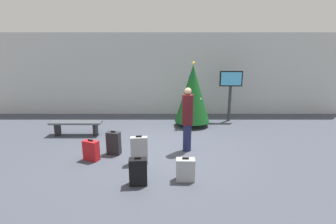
% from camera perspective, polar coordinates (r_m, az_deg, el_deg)
% --- Properties ---
extents(ground_plane, '(16.00, 16.00, 0.00)m').
position_cam_1_polar(ground_plane, '(7.29, -0.71, -8.61)').
color(ground_plane, '#424754').
extents(back_wall, '(16.00, 0.20, 3.59)m').
position_cam_1_polar(back_wall, '(11.04, -0.57, 8.75)').
color(back_wall, '#B7BCC1').
rests_on(back_wall, ground_plane).
extents(holiday_tree, '(1.33, 1.33, 2.44)m').
position_cam_1_polar(holiday_tree, '(9.26, 5.52, 4.29)').
color(holiday_tree, '#4C3319').
rests_on(holiday_tree, ground_plane).
extents(flight_info_kiosk, '(0.90, 0.12, 2.05)m').
position_cam_1_polar(flight_info_kiosk, '(10.20, 14.16, 5.88)').
color(flight_info_kiosk, '#333338').
rests_on(flight_info_kiosk, ground_plane).
extents(waiting_bench, '(1.73, 0.44, 0.48)m').
position_cam_1_polar(waiting_bench, '(8.91, -20.89, -2.82)').
color(waiting_bench, '#4C5159').
rests_on(waiting_bench, ground_plane).
extents(traveller_0, '(0.39, 0.39, 1.84)m').
position_cam_1_polar(traveller_0, '(6.90, 4.33, -1.39)').
color(traveller_0, '#1E234C').
rests_on(traveller_0, ground_plane).
extents(suitcase_0, '(0.42, 0.24, 0.55)m').
position_cam_1_polar(suitcase_0, '(5.57, 3.86, -13.27)').
color(suitcase_0, '#9EA0A5').
rests_on(suitcase_0, ground_plane).
extents(suitcase_1, '(0.40, 0.27, 0.68)m').
position_cam_1_polar(suitcase_1, '(7.00, -12.81, -7.14)').
color(suitcase_1, '#232326').
rests_on(suitcase_1, ground_plane).
extents(suitcase_2, '(0.44, 0.20, 0.76)m').
position_cam_1_polar(suitcase_2, '(6.30, -6.98, -8.92)').
color(suitcase_2, '#9EA0A5').
rests_on(suitcase_2, ground_plane).
extents(suitcase_3, '(0.40, 0.26, 0.64)m').
position_cam_1_polar(suitcase_3, '(5.41, -7.20, -13.68)').
color(suitcase_3, black).
rests_on(suitcase_3, ground_plane).
extents(suitcase_4, '(0.45, 0.34, 0.57)m').
position_cam_1_polar(suitcase_4, '(6.80, -17.74, -8.59)').
color(suitcase_4, '#B2191E').
rests_on(suitcase_4, ground_plane).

